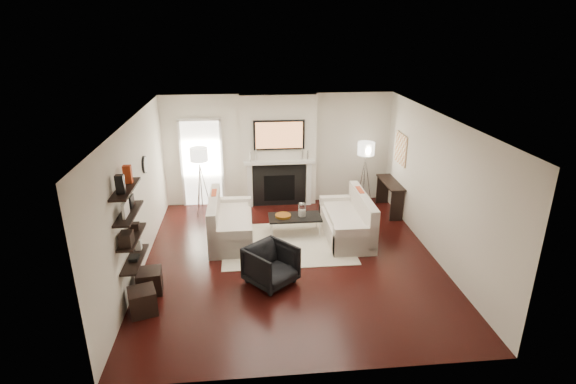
{
  "coord_description": "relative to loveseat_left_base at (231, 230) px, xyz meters",
  "views": [
    {
      "loc": [
        -0.81,
        -7.53,
        4.25
      ],
      "look_at": [
        0.0,
        0.6,
        1.15
      ],
      "focal_mm": 28.0,
      "sensor_mm": 36.0,
      "label": 1
    }
  ],
  "objects": [
    {
      "name": "decor_box_tall",
      "position": [
        -1.48,
        -1.68,
        0.6
      ],
      "size": [
        0.1,
        0.1,
        0.18
      ],
      "primitive_type": "cube",
      "color": "white",
      "rests_on": "shelf_bottom"
    },
    {
      "name": "lamp_left_leg_b",
      "position": [
        -0.76,
        1.51,
        0.39
      ],
      "size": [
        0.14,
        0.22,
        1.23
      ],
      "primitive_type": "cylinder",
      "rotation": [
        0.18,
        0.0,
        0.52
      ],
      "color": "silver",
      "rests_on": "floor"
    },
    {
      "name": "lamp_left_shade",
      "position": [
        -0.71,
        1.41,
        1.24
      ],
      "size": [
        0.4,
        0.4,
        0.3
      ],
      "primitive_type": "cylinder",
      "color": "white",
      "rests_on": "lamp_left_post"
    },
    {
      "name": "coffee_leg_nw",
      "position": [
        0.84,
        -0.15,
        -0.02
      ],
      "size": [
        0.02,
        0.02,
        0.38
      ],
      "primitive_type": "cylinder",
      "color": "silver",
      "rests_on": "floor"
    },
    {
      "name": "console_leg_n",
      "position": [
        3.71,
        0.55,
        0.14
      ],
      "size": [
        0.3,
        0.04,
        0.71
      ],
      "primitive_type": "cube",
      "color": "black",
      "rests_on": "floor"
    },
    {
      "name": "coffee_leg_se",
      "position": [
        1.84,
        0.29,
        -0.02
      ],
      "size": [
        0.02,
        0.02,
        0.38
      ],
      "primitive_type": "cylinder",
      "color": "silver",
      "rests_on": "floor"
    },
    {
      "name": "tv_screen",
      "position": [
        1.14,
        1.69,
        1.57
      ],
      "size": [
        1.1,
        0.0,
        0.62
      ],
      "primitive_type": "cube",
      "color": "#BF723F",
      "rests_on": "tv_body"
    },
    {
      "name": "coffee_table",
      "position": [
        1.34,
        0.07,
        0.19
      ],
      "size": [
        1.1,
        0.55,
        0.04
      ],
      "primitive_type": "cube",
      "color": "black",
      "rests_on": "floor"
    },
    {
      "name": "console_top",
      "position": [
        3.71,
        1.1,
        0.52
      ],
      "size": [
        0.35,
        1.2,
        0.04
      ],
      "primitive_type": "cube",
      "color": "black",
      "rests_on": "floor"
    },
    {
      "name": "candlestick_l_tall",
      "position": [
        0.59,
        1.71,
        1.09
      ],
      "size": [
        0.04,
        0.04,
        0.3
      ],
      "primitive_type": "cylinder",
      "color": "silver",
      "rests_on": "mantel_shelf"
    },
    {
      "name": "firebox",
      "position": [
        1.14,
        1.75,
        0.24
      ],
      "size": [
        0.75,
        0.02,
        0.65
      ],
      "primitive_type": "cube",
      "color": "black",
      "rests_on": "floor"
    },
    {
      "name": "candlestick_r_short",
      "position": [
        1.82,
        1.71,
        1.06
      ],
      "size": [
        0.04,
        0.04,
        0.24
      ],
      "primitive_type": "cylinder",
      "color": "silver",
      "rests_on": "mantel_shelf"
    },
    {
      "name": "lamp_right_leg_b",
      "position": [
        3.14,
        1.62,
        0.39
      ],
      "size": [
        0.14,
        0.22,
        1.23
      ],
      "primitive_type": "cylinder",
      "rotation": [
        0.18,
        0.0,
        0.52
      ],
      "color": "silver",
      "rests_on": "floor"
    },
    {
      "name": "tv_body",
      "position": [
        1.14,
        1.73,
        1.57
      ],
      "size": [
        1.2,
        0.06,
        0.7
      ],
      "primitive_type": "cube",
      "color": "black",
      "rests_on": "chimney_breast"
    },
    {
      "name": "lamp_left_leg_c",
      "position": [
        -0.76,
        1.31,
        0.39
      ],
      "size": [
        0.14,
        0.22,
        1.23
      ],
      "primitive_type": "cylinder",
      "rotation": [
        0.18,
        0.0,
        2.62
      ],
      "color": "silver",
      "rests_on": "floor"
    },
    {
      "name": "loveseat_right_base",
      "position": [
        2.39,
        -0.14,
        0.0
      ],
      "size": [
        0.85,
        1.8,
        0.42
      ],
      "primitive_type": "cube",
      "color": "beige",
      "rests_on": "floor"
    },
    {
      "name": "lamp_right_leg_a",
      "position": [
        3.3,
        1.53,
        0.39
      ],
      "size": [
        0.25,
        0.02,
        1.23
      ],
      "primitive_type": "cylinder",
      "rotation": [
        0.18,
        0.0,
        4.71
      ],
      "color": "silver",
      "rests_on": "floor"
    },
    {
      "name": "loveseat_right_cushion",
      "position": [
        2.34,
        -0.14,
        0.26
      ],
      "size": [
        0.63,
        1.44,
        0.1
      ],
      "primitive_type": "cube",
      "color": "beige",
      "rests_on": "loveseat_right_base"
    },
    {
      "name": "decor_frame_a",
      "position": [
        -1.48,
        -2.12,
        1.42
      ],
      "size": [
        0.04,
        0.3,
        0.22
      ],
      "primitive_type": "cube",
      "color": "white",
      "rests_on": "shelf_upper"
    },
    {
      "name": "shelf_upper",
      "position": [
        -1.48,
        -1.99,
        1.29
      ],
      "size": [
        0.25,
        1.0,
        0.04
      ],
      "primitive_type": "cube",
      "color": "black",
      "rests_on": "wall_left"
    },
    {
      "name": "clock_face",
      "position": [
        -1.56,
        -0.09,
        1.49
      ],
      "size": [
        0.01,
        0.29,
        0.29
      ],
      "primitive_type": "cylinder",
      "rotation": [
        0.0,
        1.57,
        0.0
      ],
      "color": "white",
      "rests_on": "clock_rim"
    },
    {
      "name": "room_envelope",
      "position": [
        1.14,
        -0.99,
        1.14
      ],
      "size": [
        6.0,
        6.0,
        6.0
      ],
      "color": "black",
      "rests_on": "ground"
    },
    {
      "name": "clock_rim",
      "position": [
        -1.59,
        -0.09,
        1.49
      ],
      "size": [
        0.04,
        0.34,
        0.34
      ],
      "primitive_type": "cylinder",
      "rotation": [
        0.0,
        1.57,
        0.0
      ],
      "color": "black",
      "rests_on": "wall_left"
    },
    {
      "name": "lamp_right_shade",
      "position": [
        3.19,
        1.53,
        1.24
      ],
      "size": [
        0.4,
        0.4,
        0.3
      ],
      "primitive_type": "cylinder",
      "color": "white",
      "rests_on": "lamp_right_post"
    },
    {
      "name": "loveseat_left_arm_n",
      "position": [
        0.0,
        -0.81,
        0.09
      ],
      "size": [
        0.85,
        0.18,
        0.6
      ],
      "primitive_type": "cube",
      "color": "beige",
      "rests_on": "floor"
    },
    {
      "name": "decor_frame_b",
      "position": [
        -1.48,
        -1.74,
        1.4
      ],
      "size": [
        0.04,
        0.22,
        0.18
      ],
      "primitive_type": "cube",
      "color": "black",
      "rests_on": "shelf_upper"
    },
    {
      "name": "loveseat_right_back",
      "position": [
        2.73,
        -0.14,
        0.32
      ],
      "size": [
        0.18,
        1.8,
        0.8
      ],
      "primitive_type": "cube",
      "color": "beige",
      "rests_on": "floor"
    },
    {
      "name": "ottoman_near",
      "position": [
        -1.33,
        -1.85,
        -0.01
      ],
      "size": [
        0.45,
        0.45,
        0.4
      ],
      "primitive_type": "cube",
      "rotation": [
        0.0,
        0.0,
        0.12
      ],
      "color": "black",
      "rests_on": "floor"
    },
    {
      "name": "loveseat_left_back",
      "position": [
        -0.33,
        0.0,
        0.32
      ],
      "size": [
        0.18,
        1.8,
        0.8
      ],
      "primitive_type": "cube",
      "color": "beige",
      "rests_on": "floor"
    },
    {
      "name": "loveseat_left_base",
      "position": [
        0.0,
        0.0,
        0.0
      ],
      "size": [
        0.85,
        1.8,
        0.42
      ],
      "primitive_type": "cube",
      "color": "beige",
      "rests_on": "floor"
    },
    {
      "name": "shelf_bottom",
      "position": [
        -1.48,
        -1.99,
        0.49
      ],
      "size": [
        0.25,
        1.0,
        0.03
      ],
      "primitive_type": "cube",
      "color": "black",
      "rests_on": "wall_left"
    },
    {
      "name": "lamp_right_post",
      "position": [
        3.19,
        1.53,
        0.39
      ],
      "size": [
        0.02,
        0.02,
        1.2
      ],
      "primitive_type": "cylinder",
      "color": "silver",
      "rests_on": "floor"
    },
    {
      "name": "lamp_left_leg_a",
      "position": [
        -0.6,
        1.41,
        0.39
      ],
      "size": [
        0.25,
        0.02,
        1.23
      ],
      "primitive_type": "cylinder",
      "rotation": [
        0.18,
        0.0,
        4.71
      ],
      "color": "silver",
      "rests_on": "floor"
    },
    {
      "name": "copper_bowl",
      "position": [
        1.09,
        0.07,
        0.24
      ],
      "size": [
        0.33,
        0.33,
        0.06
      ],
      "primitive_type": "cylinder",
      "color": "#9C621A",
      "rests_on": "coffee_table"
    },
    {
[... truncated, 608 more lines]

